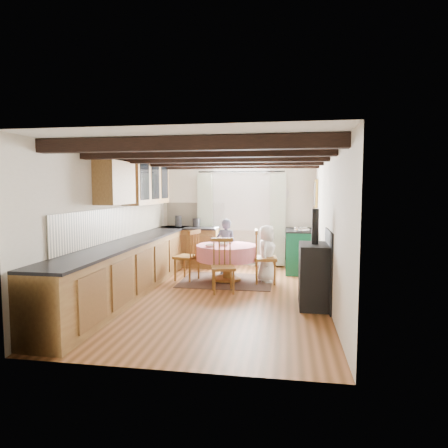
% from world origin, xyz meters
% --- Properties ---
extents(floor, '(3.60, 5.50, 0.00)m').
position_xyz_m(floor, '(0.00, 0.00, 0.00)').
color(floor, '#9C5D34').
rests_on(floor, ground).
extents(ceiling, '(3.60, 5.50, 0.00)m').
position_xyz_m(ceiling, '(0.00, 0.00, 2.40)').
color(ceiling, white).
rests_on(ceiling, ground).
extents(wall_back, '(3.60, 0.00, 2.40)m').
position_xyz_m(wall_back, '(0.00, 2.75, 1.20)').
color(wall_back, silver).
rests_on(wall_back, ground).
extents(wall_front, '(3.60, 0.00, 2.40)m').
position_xyz_m(wall_front, '(0.00, -2.75, 1.20)').
color(wall_front, silver).
rests_on(wall_front, ground).
extents(wall_left, '(0.00, 5.50, 2.40)m').
position_xyz_m(wall_left, '(-1.80, 0.00, 1.20)').
color(wall_left, silver).
rests_on(wall_left, ground).
extents(wall_right, '(0.00, 5.50, 2.40)m').
position_xyz_m(wall_right, '(1.80, 0.00, 1.20)').
color(wall_right, silver).
rests_on(wall_right, ground).
extents(beam_a, '(3.60, 0.16, 0.16)m').
position_xyz_m(beam_a, '(0.00, -2.00, 2.31)').
color(beam_a, black).
rests_on(beam_a, ceiling).
extents(beam_b, '(3.60, 0.16, 0.16)m').
position_xyz_m(beam_b, '(0.00, -1.00, 2.31)').
color(beam_b, black).
rests_on(beam_b, ceiling).
extents(beam_c, '(3.60, 0.16, 0.16)m').
position_xyz_m(beam_c, '(0.00, 0.00, 2.31)').
color(beam_c, black).
rests_on(beam_c, ceiling).
extents(beam_d, '(3.60, 0.16, 0.16)m').
position_xyz_m(beam_d, '(0.00, 1.00, 2.31)').
color(beam_d, black).
rests_on(beam_d, ceiling).
extents(beam_e, '(3.60, 0.16, 0.16)m').
position_xyz_m(beam_e, '(0.00, 2.00, 2.31)').
color(beam_e, black).
rests_on(beam_e, ceiling).
extents(splash_left, '(0.02, 4.50, 0.55)m').
position_xyz_m(splash_left, '(-1.78, 0.30, 1.20)').
color(splash_left, beige).
rests_on(splash_left, wall_left).
extents(splash_back, '(1.40, 0.02, 0.55)m').
position_xyz_m(splash_back, '(-1.00, 2.73, 1.20)').
color(splash_back, beige).
rests_on(splash_back, wall_back).
extents(base_cabinet_left, '(0.60, 5.30, 0.88)m').
position_xyz_m(base_cabinet_left, '(-1.50, 0.00, 0.44)').
color(base_cabinet_left, olive).
rests_on(base_cabinet_left, floor).
extents(base_cabinet_back, '(1.30, 0.60, 0.88)m').
position_xyz_m(base_cabinet_back, '(-1.05, 2.45, 0.44)').
color(base_cabinet_back, olive).
rests_on(base_cabinet_back, floor).
extents(worktop_left, '(0.64, 5.30, 0.04)m').
position_xyz_m(worktop_left, '(-1.48, 0.00, 0.90)').
color(worktop_left, black).
rests_on(worktop_left, base_cabinet_left).
extents(worktop_back, '(1.30, 0.64, 0.04)m').
position_xyz_m(worktop_back, '(-1.05, 2.43, 0.90)').
color(worktop_back, black).
rests_on(worktop_back, base_cabinet_back).
extents(wall_cabinet_glass, '(0.34, 1.80, 0.90)m').
position_xyz_m(wall_cabinet_glass, '(-1.63, 1.20, 1.95)').
color(wall_cabinet_glass, olive).
rests_on(wall_cabinet_glass, wall_left).
extents(wall_cabinet_solid, '(0.34, 0.90, 0.70)m').
position_xyz_m(wall_cabinet_solid, '(-1.63, -0.30, 1.90)').
color(wall_cabinet_solid, olive).
rests_on(wall_cabinet_solid, wall_left).
extents(window_frame, '(1.34, 0.03, 1.54)m').
position_xyz_m(window_frame, '(0.10, 2.73, 1.60)').
color(window_frame, white).
rests_on(window_frame, wall_back).
extents(window_pane, '(1.20, 0.01, 1.40)m').
position_xyz_m(window_pane, '(0.10, 2.74, 1.60)').
color(window_pane, white).
rests_on(window_pane, wall_back).
extents(curtain_left, '(0.35, 0.10, 2.10)m').
position_xyz_m(curtain_left, '(-0.75, 2.65, 1.10)').
color(curtain_left, silver).
rests_on(curtain_left, wall_back).
extents(curtain_right, '(0.35, 0.10, 2.10)m').
position_xyz_m(curtain_right, '(0.95, 2.65, 1.10)').
color(curtain_right, silver).
rests_on(curtain_right, wall_back).
extents(curtain_rod, '(2.00, 0.03, 0.03)m').
position_xyz_m(curtain_rod, '(0.10, 2.65, 2.20)').
color(curtain_rod, black).
rests_on(curtain_rod, wall_back).
extents(wall_picture, '(0.04, 0.50, 0.60)m').
position_xyz_m(wall_picture, '(1.77, 2.30, 1.70)').
color(wall_picture, gold).
rests_on(wall_picture, wall_right).
extents(wall_plate, '(0.30, 0.02, 0.30)m').
position_xyz_m(wall_plate, '(1.05, 2.72, 1.70)').
color(wall_plate, silver).
rests_on(wall_plate, wall_back).
extents(rug, '(1.77, 1.38, 0.01)m').
position_xyz_m(rug, '(0.01, 1.09, 0.01)').
color(rug, '#3D2B27').
rests_on(rug, floor).
extents(dining_table, '(1.18, 1.18, 0.71)m').
position_xyz_m(dining_table, '(0.01, 1.09, 0.36)').
color(dining_table, pink).
rests_on(dining_table, floor).
extents(chair_near, '(0.50, 0.52, 0.94)m').
position_xyz_m(chair_near, '(0.07, 0.25, 0.47)').
color(chair_near, brown).
rests_on(chair_near, floor).
extents(chair_left, '(0.56, 0.54, 1.01)m').
position_xyz_m(chair_left, '(-0.78, 1.04, 0.50)').
color(chair_left, brown).
rests_on(chair_left, floor).
extents(chair_right, '(0.50, 0.48, 1.03)m').
position_xyz_m(chair_right, '(0.76, 1.06, 0.52)').
color(chair_right, brown).
rests_on(chair_right, floor).
extents(aga_range, '(0.66, 1.02, 0.94)m').
position_xyz_m(aga_range, '(1.47, 2.20, 0.47)').
color(aga_range, '#0E4A2C').
rests_on(aga_range, floor).
extents(cast_iron_stove, '(0.45, 0.75, 1.50)m').
position_xyz_m(cast_iron_stove, '(1.58, -0.33, 0.75)').
color(cast_iron_stove, black).
rests_on(cast_iron_stove, floor).
extents(child_far, '(0.46, 0.33, 1.18)m').
position_xyz_m(child_far, '(-0.09, 1.67, 0.59)').
color(child_far, '#485064').
rests_on(child_far, floor).
extents(child_right, '(0.44, 0.59, 1.11)m').
position_xyz_m(child_right, '(0.78, 1.17, 0.55)').
color(child_right, white).
rests_on(child_right, floor).
extents(bowl_a, '(0.25, 0.25, 0.05)m').
position_xyz_m(bowl_a, '(-0.27, 0.79, 0.74)').
color(bowl_a, silver).
rests_on(bowl_a, dining_table).
extents(bowl_b, '(0.24, 0.24, 0.06)m').
position_xyz_m(bowl_b, '(-0.03, 0.98, 0.75)').
color(bowl_b, silver).
rests_on(bowl_b, dining_table).
extents(cup, '(0.12, 0.12, 0.10)m').
position_xyz_m(cup, '(0.05, 1.35, 0.76)').
color(cup, silver).
rests_on(cup, dining_table).
extents(canister_tall, '(0.15, 0.15, 0.26)m').
position_xyz_m(canister_tall, '(-1.35, 2.47, 1.05)').
color(canister_tall, '#262628').
rests_on(canister_tall, worktop_back).
extents(canister_wide, '(0.18, 0.18, 0.20)m').
position_xyz_m(canister_wide, '(-0.93, 2.52, 1.02)').
color(canister_wide, '#262628').
rests_on(canister_wide, worktop_back).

